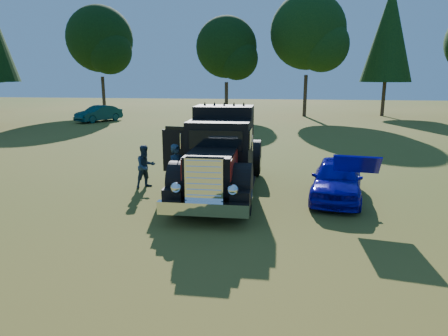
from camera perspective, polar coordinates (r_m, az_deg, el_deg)
ground at (r=12.58m, az=0.79°, el=-5.70°), size 120.00×120.00×0.00m
treeline at (r=39.03m, az=6.86°, el=18.31°), size 72.10×24.04×13.84m
diamond_t_truck at (r=13.76m, az=-0.50°, el=1.46°), size 3.37×7.16×3.00m
hotrod_coupe at (r=13.87m, az=15.84°, el=-1.47°), size 2.23×4.33×1.89m
spectator_near at (r=13.52m, az=-6.73°, el=-0.43°), size 0.73×0.80×1.83m
spectator_far at (r=14.95m, az=-11.14°, el=0.22°), size 0.97×0.97×1.58m
distant_teal_car at (r=38.03m, az=-17.47°, el=7.42°), size 3.31×4.55×1.43m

